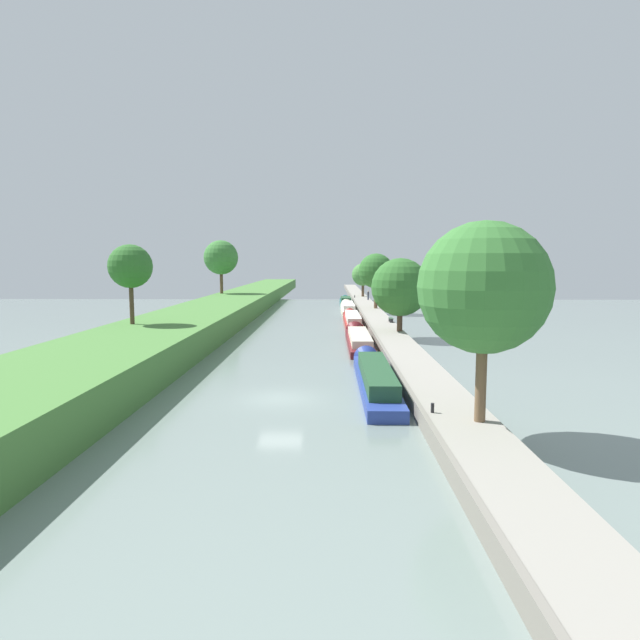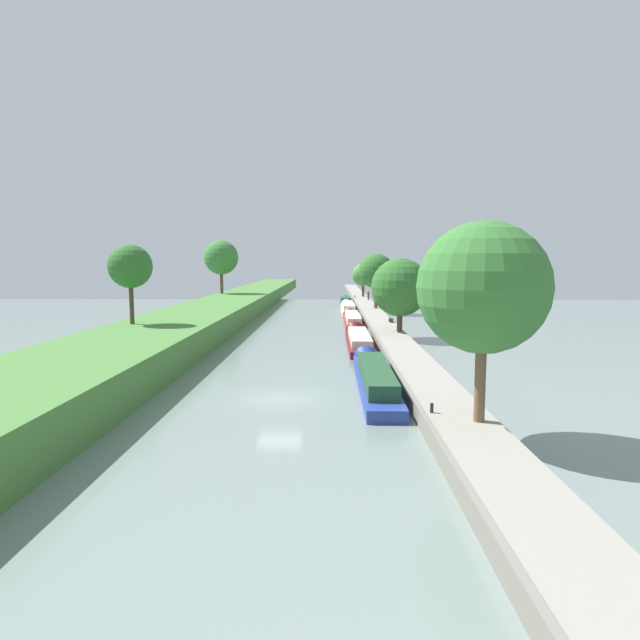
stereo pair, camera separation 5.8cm
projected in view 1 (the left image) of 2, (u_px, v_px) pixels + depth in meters
ground_plane at (280, 398)px, 30.87m from camera, size 160.00×160.00×0.00m
left_grassy_bank at (75, 377)px, 30.95m from camera, size 9.00×260.00×2.43m
right_towpath at (435, 392)px, 30.67m from camera, size 3.02×260.00×0.82m
stone_quay at (406, 392)px, 30.70m from camera, size 0.25×260.00×0.87m
narrowboat_blue at (375, 376)px, 33.92m from camera, size 2.04×16.23×2.16m
narrowboat_maroon at (359, 339)px, 51.03m from camera, size 2.15×15.92×2.04m
narrowboat_red at (352, 319)px, 67.32m from camera, size 1.95×17.02×2.00m
narrowboat_cream at (348, 307)px, 85.14m from camera, size 2.07×17.23×2.03m
narrowboat_teal at (346, 301)px, 99.03m from camera, size 2.07×10.35×2.00m
tree_rightbank_near at (484, 288)px, 23.09m from camera, size 5.72×5.72×8.76m
tree_rightbank_midnear at (400, 287)px, 53.66m from camera, size 5.80×5.80×7.32m
tree_rightbank_midfar at (376, 271)px, 79.56m from camera, size 5.17×5.17×8.14m
tree_rightbank_far at (363, 275)px, 106.40m from camera, size 4.40×4.40×6.52m
tree_leftbank_downstream at (221, 258)px, 89.44m from camera, size 5.69×5.69×8.84m
tree_leftbank_upstream at (130, 267)px, 45.90m from camera, size 3.73×3.73×6.84m
person_walking at (368, 295)px, 97.29m from camera, size 0.34×0.34×1.66m
mooring_bollard_near at (433, 408)px, 25.04m from camera, size 0.16×0.16×0.45m
mooring_bollard_far at (355, 296)px, 103.51m from camera, size 0.16×0.16×0.45m
park_bench at (391, 319)px, 62.10m from camera, size 0.44×1.50×0.47m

